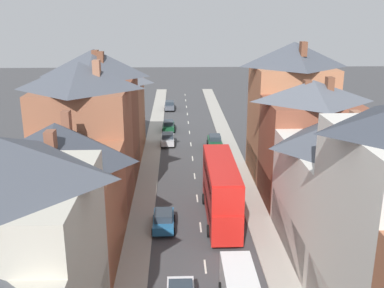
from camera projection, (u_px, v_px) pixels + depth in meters
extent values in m
cube|color=#A8A399|center=(149.00, 170.00, 50.97)|extent=(2.20, 104.00, 0.14)
cube|color=#A8A399|center=(238.00, 169.00, 51.33)|extent=(2.20, 104.00, 0.14)
cube|color=silver|center=(205.00, 267.00, 32.05)|extent=(0.14, 1.80, 0.01)
cube|color=silver|center=(201.00, 227.00, 37.79)|extent=(0.14, 1.80, 0.01)
cube|color=silver|center=(197.00, 198.00, 43.52)|extent=(0.14, 1.80, 0.01)
cube|color=silver|center=(195.00, 176.00, 49.26)|extent=(0.14, 1.80, 0.01)
cube|color=silver|center=(193.00, 158.00, 54.99)|extent=(0.14, 1.80, 0.01)
cube|color=silver|center=(191.00, 144.00, 60.73)|extent=(0.14, 1.80, 0.01)
cube|color=silver|center=(189.00, 132.00, 66.46)|extent=(0.14, 1.80, 0.01)
cube|color=silver|center=(188.00, 122.00, 72.20)|extent=(0.14, 1.80, 0.01)
cube|color=silver|center=(187.00, 114.00, 77.93)|extent=(0.14, 1.80, 0.01)
cube|color=silver|center=(186.00, 107.00, 83.67)|extent=(0.14, 1.80, 0.01)
cube|color=silver|center=(186.00, 100.00, 89.41)|extent=(0.14, 1.80, 0.01)
cube|color=silver|center=(185.00, 95.00, 95.14)|extent=(0.14, 1.80, 0.01)
cube|color=#BCB7A8|center=(12.00, 275.00, 22.30)|extent=(8.00, 9.18, 10.02)
cube|color=#A36042|center=(63.00, 211.00, 32.21)|extent=(8.00, 10.78, 7.43)
cube|color=olive|center=(119.00, 237.00, 32.97)|extent=(0.12, 9.91, 3.20)
pyramid|color=#383D47|center=(56.00, 143.00, 30.72)|extent=(8.00, 10.78, 2.84)
cube|color=brown|center=(66.00, 121.00, 33.35)|extent=(0.60, 0.90, 1.57)
cube|color=brown|center=(51.00, 143.00, 28.16)|extent=(0.60, 0.90, 1.52)
cube|color=brown|center=(85.00, 150.00, 40.24)|extent=(8.00, 7.11, 11.00)
cube|color=maroon|center=(130.00, 189.00, 41.52)|extent=(0.12, 6.54, 3.20)
pyramid|color=#474C56|center=(79.00, 75.00, 38.30)|extent=(8.00, 7.11, 2.35)
cube|color=#99664C|center=(97.00, 68.00, 37.72)|extent=(0.60, 0.90, 1.35)
cube|color=brown|center=(98.00, 129.00, 47.38)|extent=(8.00, 7.80, 10.96)
cube|color=black|center=(137.00, 163.00, 48.65)|extent=(0.12, 7.18, 3.20)
pyramid|color=#474C56|center=(94.00, 63.00, 45.37)|extent=(8.00, 7.80, 2.81)
cube|color=brown|center=(101.00, 58.00, 44.28)|extent=(0.60, 0.90, 1.22)
cube|color=brown|center=(95.00, 57.00, 44.79)|extent=(0.60, 0.90, 1.31)
cube|color=#A36042|center=(110.00, 118.00, 56.12)|extent=(8.00, 9.85, 8.86)
cube|color=maroon|center=(143.00, 140.00, 57.08)|extent=(0.12, 9.06, 3.20)
pyramid|color=#565B66|center=(108.00, 72.00, 54.44)|extent=(8.00, 9.85, 2.68)
cube|color=brown|center=(117.00, 68.00, 53.40)|extent=(0.60, 0.90, 1.22)
cube|color=brown|center=(111.00, 68.00, 53.36)|extent=(0.60, 0.90, 1.27)
cube|color=silver|center=(341.00, 200.00, 33.20)|extent=(8.00, 10.74, 8.13)
cube|color=black|center=(286.00, 231.00, 33.78)|extent=(0.12, 9.88, 3.20)
pyramid|color=#474C56|center=(348.00, 132.00, 31.68)|extent=(8.00, 10.74, 2.30)
cube|color=#99664C|center=(353.00, 138.00, 28.62)|extent=(0.60, 0.90, 1.02)
cube|color=#99664C|center=(355.00, 122.00, 31.59)|extent=(0.60, 0.90, 1.52)
cube|color=brown|center=(308.00, 153.00, 41.46)|extent=(8.00, 7.02, 9.69)
cube|color=maroon|center=(264.00, 186.00, 42.27)|extent=(0.12, 6.46, 3.20)
pyramid|color=#565B66|center=(313.00, 91.00, 39.77)|extent=(8.00, 7.02, 1.92)
cube|color=brown|center=(307.00, 85.00, 39.82)|extent=(0.60, 0.90, 0.93)
cube|color=brown|center=(330.00, 84.00, 39.26)|extent=(0.60, 0.90, 1.28)
cube|color=#B2704C|center=(290.00, 122.00, 48.04)|extent=(8.00, 7.42, 11.88)
cube|color=#1E5133|center=(252.00, 161.00, 49.17)|extent=(0.12, 6.83, 3.20)
pyramid|color=#474C56|center=(294.00, 54.00, 45.94)|extent=(8.00, 7.42, 2.53)
cube|color=brown|center=(303.00, 49.00, 43.83)|extent=(0.60, 0.90, 1.41)
cube|color=red|center=(221.00, 202.00, 38.66)|extent=(2.44, 10.80, 2.50)
cube|color=red|center=(221.00, 176.00, 37.96)|extent=(2.44, 10.58, 2.30)
cube|color=red|center=(221.00, 163.00, 37.61)|extent=(2.39, 10.37, 0.10)
cube|color=#28333D|center=(215.00, 178.00, 43.71)|extent=(2.20, 0.10, 1.20)
cube|color=#28333D|center=(216.00, 155.00, 43.04)|extent=(2.20, 0.10, 1.10)
cube|color=#28333D|center=(207.00, 200.00, 38.54)|extent=(0.06, 9.18, 0.90)
cube|color=#28333D|center=(207.00, 175.00, 37.89)|extent=(0.06, 9.18, 0.90)
cube|color=yellow|center=(216.00, 147.00, 42.81)|extent=(1.34, 0.08, 0.32)
cylinder|color=black|center=(204.00, 199.00, 42.15)|extent=(0.30, 1.00, 1.00)
cylinder|color=black|center=(230.00, 199.00, 42.23)|extent=(0.30, 1.00, 1.00)
cylinder|color=black|center=(209.00, 231.00, 36.11)|extent=(0.30, 1.00, 1.00)
cylinder|color=black|center=(239.00, 230.00, 36.20)|extent=(0.30, 1.00, 1.00)
cube|color=#B7BABF|center=(168.00, 140.00, 60.23)|extent=(1.70, 3.85, 0.77)
cube|color=#28333D|center=(168.00, 135.00, 59.85)|extent=(1.46, 1.93, 0.60)
cylinder|color=black|center=(162.00, 140.00, 61.46)|extent=(0.20, 0.62, 0.62)
cylinder|color=black|center=(174.00, 140.00, 61.52)|extent=(0.20, 0.62, 0.62)
cylinder|color=black|center=(161.00, 145.00, 59.17)|extent=(0.20, 0.62, 0.62)
cylinder|color=black|center=(174.00, 145.00, 59.23)|extent=(0.20, 0.62, 0.62)
cube|color=#144728|center=(215.00, 142.00, 59.26)|extent=(1.70, 4.20, 0.78)
cube|color=#28333D|center=(215.00, 138.00, 58.86)|extent=(1.46, 2.10, 0.60)
cylinder|color=black|center=(208.00, 142.00, 60.59)|extent=(0.20, 0.62, 0.62)
cylinder|color=black|center=(220.00, 142.00, 60.64)|extent=(0.20, 0.62, 0.62)
cylinder|color=black|center=(209.00, 148.00, 58.10)|extent=(0.20, 0.62, 0.62)
cylinder|color=black|center=(222.00, 148.00, 58.16)|extent=(0.20, 0.62, 0.62)
cube|color=#144728|center=(169.00, 127.00, 67.24)|extent=(1.70, 4.11, 0.66)
cube|color=#28333D|center=(169.00, 123.00, 66.86)|extent=(1.46, 2.05, 0.60)
cylinder|color=black|center=(163.00, 127.00, 68.52)|extent=(0.20, 0.62, 0.62)
cylinder|color=black|center=(174.00, 126.00, 68.58)|extent=(0.20, 0.62, 0.62)
cylinder|color=black|center=(163.00, 131.00, 66.09)|extent=(0.20, 0.62, 0.62)
cylinder|color=black|center=(174.00, 131.00, 66.15)|extent=(0.20, 0.62, 0.62)
cube|color=#236093|center=(164.00, 221.00, 37.42)|extent=(1.70, 3.93, 0.70)
cube|color=#28333D|center=(163.00, 215.00, 37.04)|extent=(1.46, 1.97, 0.60)
cylinder|color=black|center=(154.00, 219.00, 38.66)|extent=(0.20, 0.62, 0.62)
cylinder|color=black|center=(174.00, 218.00, 38.72)|extent=(0.20, 0.62, 0.62)
cylinder|color=black|center=(153.00, 232.00, 36.33)|extent=(0.20, 0.62, 0.62)
cylinder|color=black|center=(174.00, 232.00, 36.39)|extent=(0.20, 0.62, 0.62)
cube|color=#4C515B|center=(170.00, 106.00, 81.00)|extent=(1.70, 4.33, 0.73)
cube|color=#28333D|center=(170.00, 103.00, 80.60)|extent=(1.46, 2.17, 0.60)
cylinder|color=black|center=(165.00, 107.00, 82.36)|extent=(0.20, 0.62, 0.62)
cylinder|color=black|center=(174.00, 106.00, 82.42)|extent=(0.20, 0.62, 0.62)
cylinder|color=black|center=(165.00, 110.00, 79.79)|extent=(0.20, 0.62, 0.62)
cylinder|color=black|center=(174.00, 110.00, 79.85)|extent=(0.20, 0.62, 0.62)
cube|color=#28333D|center=(235.00, 261.00, 29.63)|extent=(1.76, 0.10, 0.90)
cylinder|color=black|center=(221.00, 288.00, 29.03)|extent=(0.24, 0.72, 0.72)
cylinder|color=black|center=(251.00, 287.00, 29.10)|extent=(0.24, 0.72, 0.72)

